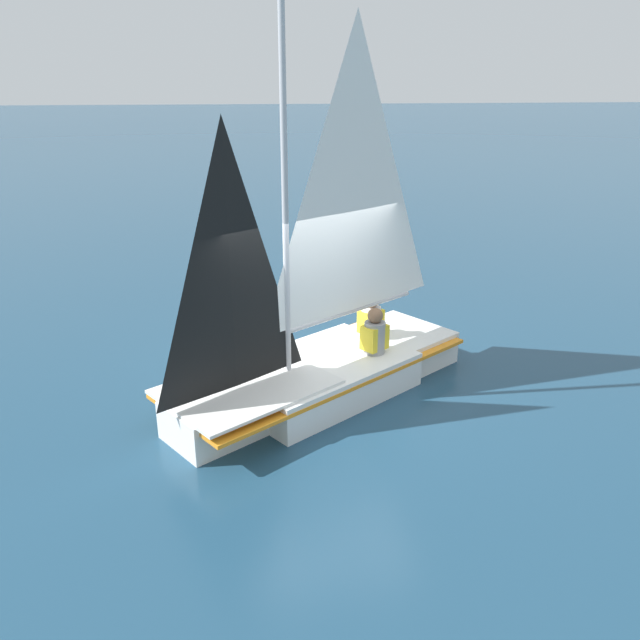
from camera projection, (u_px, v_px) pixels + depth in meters
The scene contains 4 objects.
ground_plane at pixel (320, 392), 8.82m from camera, with size 260.00×260.00×0.00m, color navy.
sailboat_main at pixel (322, 347), 8.61m from camera, with size 3.76×4.62×5.07m.
sailor_helm at pixel (374, 344), 8.86m from camera, with size 0.41×0.43×1.16m.
sailor_crew at pixel (371, 327), 9.44m from camera, with size 0.41×0.43×1.16m.
Camera 1 is at (7.77, -1.32, 4.09)m, focal length 35.00 mm.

